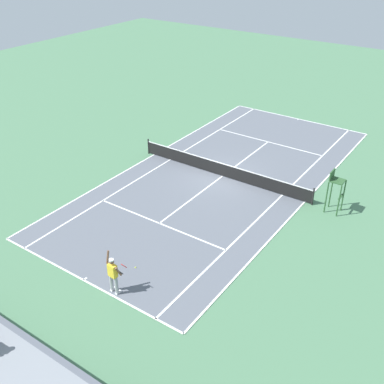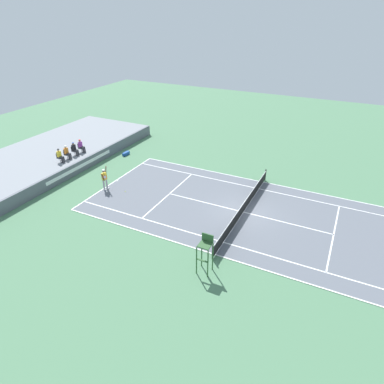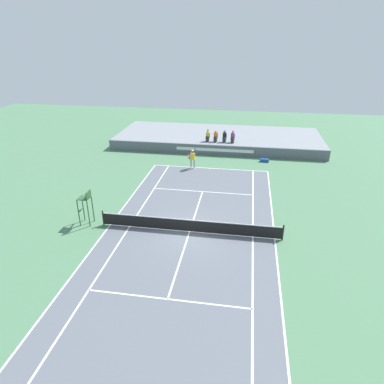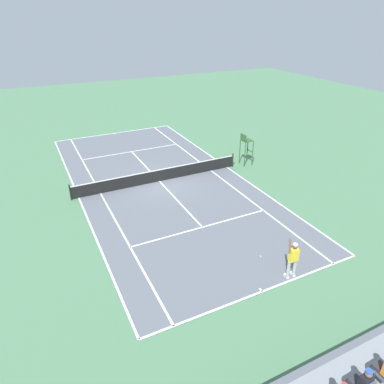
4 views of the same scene
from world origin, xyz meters
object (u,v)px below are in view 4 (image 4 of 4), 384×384
object	(u,v)px
spectator_seated_2	(361,384)
tennis_player	(293,259)
umpire_chair	(246,145)
tennis_ball	(261,256)

from	to	relation	value
spectator_seated_2	tennis_player	xyz separation A→B (m)	(-2.61, -5.62, -0.73)
umpire_chair	tennis_player	bearing A→B (deg)	65.26
tennis_player	umpire_chair	size ratio (longest dim) A/B	0.85
tennis_ball	umpire_chair	size ratio (longest dim) A/B	0.03
tennis_player	tennis_ball	world-z (taller)	tennis_player
spectator_seated_2	umpire_chair	distance (m)	19.03
spectator_seated_2	tennis_player	distance (m)	6.24
umpire_chair	spectator_seated_2	bearing A→B (deg)	65.22
tennis_player	tennis_ball	bearing A→B (deg)	-78.95
tennis_ball	umpire_chair	bearing A→B (deg)	-119.94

